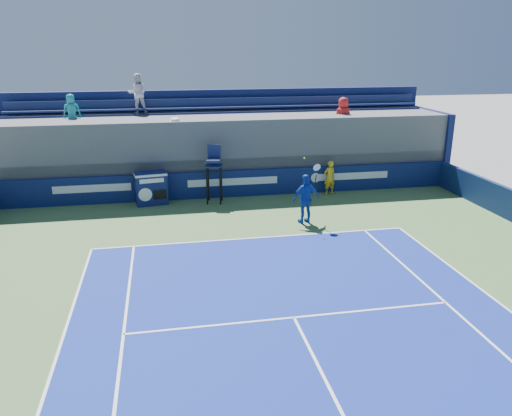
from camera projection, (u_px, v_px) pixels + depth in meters
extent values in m
imported|color=gold|center=(330.00, 177.00, 22.51)|extent=(0.62, 0.47, 1.54)
cube|color=white|center=(254.00, 238.00, 17.50)|extent=(10.97, 0.07, 0.00)
cube|color=white|center=(294.00, 317.00, 12.37)|extent=(8.23, 0.07, 0.00)
cube|color=#0D184A|center=(233.00, 184.00, 22.19)|extent=(20.40, 0.20, 1.20)
cube|color=white|center=(92.00, 189.00, 21.00)|extent=(3.20, 0.01, 0.32)
cube|color=white|center=(233.00, 182.00, 22.06)|extent=(4.00, 0.01, 0.32)
cube|color=white|center=(351.00, 176.00, 23.02)|extent=(3.60, 0.01, 0.32)
cylinder|color=white|center=(316.00, 178.00, 22.72)|extent=(0.44, 0.01, 0.44)
cube|color=#101850|center=(151.00, 188.00, 21.09)|extent=(1.39, 0.88, 1.40)
cube|color=silver|center=(150.00, 174.00, 20.90)|extent=(1.41, 0.91, 0.10)
cylinder|color=white|center=(145.00, 195.00, 20.72)|extent=(0.56, 0.10, 0.56)
cube|color=black|center=(160.00, 195.00, 20.93)|extent=(0.55, 0.10, 0.40)
cube|color=white|center=(152.00, 181.00, 20.64)|extent=(0.99, 0.16, 0.18)
cylinder|color=black|center=(207.00, 186.00, 21.02)|extent=(0.08, 0.08, 1.60)
cylinder|color=black|center=(220.00, 187.00, 21.00)|extent=(0.08, 0.08, 1.60)
cylinder|color=black|center=(209.00, 183.00, 21.55)|extent=(0.08, 0.08, 1.60)
cylinder|color=black|center=(221.00, 183.00, 21.54)|extent=(0.08, 0.08, 1.60)
cube|color=#101B54|center=(214.00, 166.00, 21.02)|extent=(0.83, 0.83, 0.06)
cube|color=#151F50|center=(213.00, 160.00, 20.85)|extent=(0.63, 0.55, 0.08)
cube|color=#131C4A|center=(214.00, 152.00, 21.10)|extent=(0.55, 0.17, 0.60)
imported|color=#133CA0|center=(306.00, 199.00, 18.74)|extent=(1.18, 0.68, 1.90)
cylinder|color=black|center=(316.00, 180.00, 18.57)|extent=(0.05, 0.16, 0.39)
torus|color=silver|center=(317.00, 167.00, 18.36)|extent=(0.31, 0.15, 0.29)
cylinder|color=silver|center=(317.00, 167.00, 18.36)|extent=(0.26, 0.11, 0.24)
sphere|color=yellow|center=(304.00, 158.00, 18.12)|extent=(0.07, 0.07, 0.07)
cube|color=#57575D|center=(227.00, 151.00, 23.63)|extent=(20.40, 3.60, 3.38)
cube|color=#57575D|center=(231.00, 162.00, 22.44)|extent=(20.40, 0.90, 0.55)
cube|color=#131F49|center=(231.00, 152.00, 22.19)|extent=(20.00, 0.45, 0.08)
cube|color=#131F49|center=(230.00, 146.00, 22.37)|extent=(20.00, 0.06, 0.45)
cube|color=#57575D|center=(228.00, 146.00, 23.11)|extent=(20.40, 0.90, 0.55)
cube|color=#131F49|center=(228.00, 136.00, 22.87)|extent=(20.00, 0.45, 0.08)
cube|color=#131F49|center=(227.00, 131.00, 23.04)|extent=(20.00, 0.06, 0.45)
cube|color=#57575D|center=(225.00, 131.00, 23.78)|extent=(20.40, 0.90, 0.55)
cube|color=#131F49|center=(225.00, 121.00, 23.54)|extent=(20.00, 0.45, 0.08)
cube|color=#131F49|center=(225.00, 116.00, 23.71)|extent=(20.00, 0.06, 0.45)
cube|color=#57575D|center=(223.00, 117.00, 24.45)|extent=(20.40, 0.90, 0.55)
cube|color=#131F49|center=(223.00, 107.00, 24.21)|extent=(20.00, 0.45, 0.08)
cube|color=#131F49|center=(222.00, 103.00, 24.38)|extent=(20.00, 0.06, 0.45)
cube|color=#0C1647|center=(222.00, 134.00, 25.30)|extent=(20.80, 0.30, 4.40)
cube|color=#0C1647|center=(428.00, 144.00, 25.45)|extent=(0.30, 3.90, 3.40)
imported|color=gold|center=(91.00, 142.00, 21.01)|extent=(0.89, 0.77, 1.60)
imported|color=white|center=(176.00, 138.00, 21.60)|extent=(1.16, 0.70, 1.76)
imported|color=teal|center=(276.00, 137.00, 22.43)|extent=(0.91, 0.41, 1.52)
imported|color=red|center=(343.00, 117.00, 23.65)|extent=(0.97, 0.69, 1.84)
imported|color=black|center=(393.00, 133.00, 23.41)|extent=(0.65, 0.49, 1.59)
imported|color=white|center=(138.00, 93.00, 23.33)|extent=(0.92, 0.73, 1.82)
imported|color=teal|center=(72.00, 112.00, 22.19)|extent=(0.83, 0.61, 1.57)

